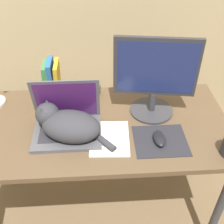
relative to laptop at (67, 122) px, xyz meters
name	(u,v)px	position (x,y,z in m)	size (l,w,h in m)	color
desk	(96,136)	(0.14, 0.04, -0.13)	(1.37, 0.66, 0.76)	brown
laptop	(67,122)	(0.00, 0.00, 0.00)	(0.33, 0.25, 0.26)	#4C4C51
cat	(67,124)	(0.01, -0.04, 0.02)	(0.38, 0.26, 0.16)	#333338
external_monitor	(155,77)	(0.44, 0.12, 0.17)	(0.41, 0.23, 0.42)	#333338
mousepad	(160,141)	(0.44, -0.10, -0.05)	(0.25, 0.22, 0.00)	#232328
computer_mouse	(159,138)	(0.44, -0.11, -0.03)	(0.06, 0.11, 0.03)	black
book_row	(52,82)	(-0.09, 0.26, 0.07)	(0.09, 0.14, 0.25)	#387A42
notepad	(110,138)	(0.20, -0.08, -0.05)	(0.20, 0.25, 0.01)	silver
webcam	(96,88)	(0.15, 0.29, 0.00)	(0.05, 0.05, 0.08)	#232328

